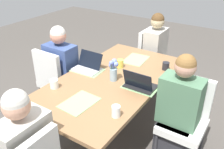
# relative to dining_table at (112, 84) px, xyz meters

# --- Properties ---
(ground_plane) EXTENTS (10.00, 10.00, 0.00)m
(ground_plane) POSITION_rel_dining_table_xyz_m (0.00, 0.00, -0.65)
(ground_plane) COLOR #4C4742
(dining_table) EXTENTS (1.91, 1.03, 0.73)m
(dining_table) POSITION_rel_dining_table_xyz_m (0.00, 0.00, 0.00)
(dining_table) COLOR olive
(dining_table) RESTS_ON ground_plane
(chair_near_left_near) EXTENTS (0.44, 0.44, 0.90)m
(chair_near_left_near) POSITION_rel_dining_table_xyz_m (0.05, -0.86, -0.15)
(chair_near_left_near) COLOR silver
(chair_near_left_near) RESTS_ON ground_plane
(person_near_left_near) EXTENTS (0.36, 0.40, 1.19)m
(person_near_left_near) POSITION_rel_dining_table_xyz_m (-0.02, -0.80, -0.13)
(person_near_left_near) COLOR #2D2D33
(person_near_left_near) RESTS_ON ground_plane
(chair_head_left_left_mid) EXTENTS (0.44, 0.44, 0.90)m
(chair_head_left_left_mid) POSITION_rel_dining_table_xyz_m (-1.32, -0.11, -0.15)
(chair_head_left_left_mid) COLOR silver
(chair_head_left_left_mid) RESTS_ON ground_plane
(person_head_left_left_mid) EXTENTS (0.40, 0.36, 1.19)m
(person_head_left_left_mid) POSITION_rel_dining_table_xyz_m (-1.26, -0.04, -0.13)
(person_head_left_left_mid) COLOR #2D2D33
(person_head_left_left_mid) RESTS_ON ground_plane
(chair_far_left_far) EXTENTS (0.44, 0.44, 0.90)m
(chair_far_left_far) POSITION_rel_dining_table_xyz_m (-0.10, 0.84, -0.15)
(chair_far_left_far) COLOR silver
(chair_far_left_far) RESTS_ON ground_plane
(person_far_left_far) EXTENTS (0.36, 0.40, 1.19)m
(person_far_left_far) POSITION_rel_dining_table_xyz_m (-0.03, 0.78, -0.13)
(person_far_left_far) COLOR #2D2D33
(person_far_left_far) RESTS_ON ground_plane
(flower_vase) EXTENTS (0.11, 0.11, 0.25)m
(flower_vase) POSITION_rel_dining_table_xyz_m (0.02, 0.03, 0.20)
(flower_vase) COLOR #8EA8B7
(flower_vase) RESTS_ON dining_table
(placemat_near_left_near) EXTENTS (0.28, 0.37, 0.00)m
(placemat_near_left_near) POSITION_rel_dining_table_xyz_m (-0.01, -0.35, 0.08)
(placemat_near_left_near) COLOR #7FAD70
(placemat_near_left_near) RESTS_ON dining_table
(placemat_head_left_left_mid) EXTENTS (0.38, 0.29, 0.00)m
(placemat_head_left_left_mid) POSITION_rel_dining_table_xyz_m (-0.60, -0.02, 0.08)
(placemat_head_left_left_mid) COLOR #7FAD70
(placemat_head_left_left_mid) RESTS_ON dining_table
(placemat_far_left_far) EXTENTS (0.27, 0.37, 0.00)m
(placemat_far_left_far) POSITION_rel_dining_table_xyz_m (-0.01, 0.35, 0.08)
(placemat_far_left_far) COLOR #7FAD70
(placemat_far_left_far) RESTS_ON dining_table
(placemat_head_right_right_near) EXTENTS (0.37, 0.28, 0.00)m
(placemat_head_right_right_near) POSITION_rel_dining_table_xyz_m (0.57, -0.00, 0.08)
(placemat_head_right_right_near) COLOR #7FAD70
(placemat_head_right_right_near) RESTS_ON dining_table
(laptop_near_left_near) EXTENTS (0.22, 0.32, 0.20)m
(laptop_near_left_near) POSITION_rel_dining_table_xyz_m (-0.03, -0.36, 0.12)
(laptop_near_left_near) COLOR silver
(laptop_near_left_near) RESTS_ON dining_table
(laptop_far_left_far) EXTENTS (0.22, 0.32, 0.21)m
(laptop_far_left_far) POSITION_rel_dining_table_xyz_m (0.01, 0.35, 0.12)
(laptop_far_left_far) COLOR black
(laptop_far_left_far) RESTS_ON dining_table
(coffee_mug_near_left) EXTENTS (0.08, 0.08, 0.11)m
(coffee_mug_near_left) POSITION_rel_dining_table_xyz_m (0.55, 0.40, 0.13)
(coffee_mug_near_left) COLOR white
(coffee_mug_near_left) RESTS_ON dining_table
(coffee_mug_near_right) EXTENTS (0.08, 0.08, 0.09)m
(coffee_mug_near_right) POSITION_rel_dining_table_xyz_m (-0.54, 0.42, 0.12)
(coffee_mug_near_right) COLOR #232328
(coffee_mug_near_right) RESTS_ON dining_table
(coffee_mug_centre_left) EXTENTS (0.09, 0.09, 0.09)m
(coffee_mug_centre_left) POSITION_rel_dining_table_xyz_m (0.50, -0.40, 0.12)
(coffee_mug_centre_left) COLOR white
(coffee_mug_centre_left) RESTS_ON dining_table
(coffee_mug_centre_right) EXTENTS (0.08, 0.08, 0.10)m
(coffee_mug_centre_right) POSITION_rel_dining_table_xyz_m (-0.29, -0.07, 0.12)
(coffee_mug_centre_right) COLOR #DBC64C
(coffee_mug_centre_right) RESTS_ON dining_table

